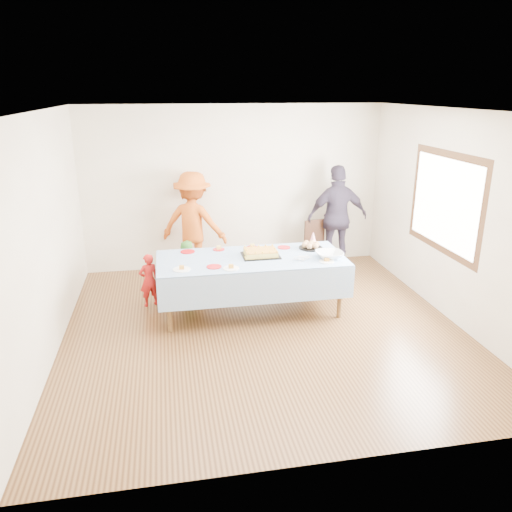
{
  "coord_description": "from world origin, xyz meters",
  "views": [
    {
      "loc": [
        -1.15,
        -5.69,
        2.94
      ],
      "look_at": [
        -0.04,
        0.3,
        0.88
      ],
      "focal_mm": 35.0,
      "sensor_mm": 36.0,
      "label": 1
    }
  ],
  "objects": [
    {
      "name": "toddler_mid",
      "position": [
        -0.88,
        1.38,
        0.4
      ],
      "size": [
        0.42,
        0.29,
        0.8
      ],
      "primitive_type": "imported",
      "rotation": [
        0.0,
        0.0,
        3.04
      ],
      "color": "#2F6521",
      "rests_on": "ground"
    },
    {
      "name": "plate_red_far_d",
      "position": [
        0.47,
        0.87,
        0.79
      ],
      "size": [
        0.18,
        0.18,
        0.01
      ],
      "primitive_type": "cylinder",
      "color": "red",
      "rests_on": "party_table"
    },
    {
      "name": "plate_white_right",
      "position": [
        0.88,
        0.18,
        0.79
      ],
      "size": [
        0.2,
        0.2,
        0.01
      ],
      "primitive_type": "cylinder",
      "color": "white",
      "rests_on": "party_table"
    },
    {
      "name": "plate_white_left",
      "position": [
        -1.0,
        0.22,
        0.79
      ],
      "size": [
        0.22,
        0.22,
        0.01
      ],
      "primitive_type": "cylinder",
      "color": "white",
      "rests_on": "party_table"
    },
    {
      "name": "toddler_right",
      "position": [
        0.88,
        1.03,
        0.4
      ],
      "size": [
        0.42,
        0.34,
        0.8
      ],
      "primitive_type": "imported",
      "rotation": [
        0.0,
        0.0,
        3.24
      ],
      "color": "tan",
      "rests_on": "ground"
    },
    {
      "name": "plate_red_far_c",
      "position": [
        0.03,
        0.95,
        0.79
      ],
      "size": [
        0.17,
        0.17,
        0.01
      ],
      "primitive_type": "cylinder",
      "color": "red",
      "rests_on": "party_table"
    },
    {
      "name": "plate_white_mid",
      "position": [
        -0.39,
        0.15,
        0.79
      ],
      "size": [
        0.2,
        0.2,
        0.01
      ],
      "primitive_type": "cylinder",
      "color": "white",
      "rests_on": "party_table"
    },
    {
      "name": "birthday_cake",
      "position": [
        0.07,
        0.58,
        0.82
      ],
      "size": [
        0.5,
        0.38,
        0.09
      ],
      "color": "black",
      "rests_on": "party_table"
    },
    {
      "name": "adult_left",
      "position": [
        -0.72,
        2.2,
        0.84
      ],
      "size": [
        1.25,
        1.01,
        1.69
      ],
      "primitive_type": "imported",
      "rotation": [
        0.0,
        0.0,
        2.73
      ],
      "color": "#C65518",
      "rests_on": "ground"
    },
    {
      "name": "toddler_left",
      "position": [
        -1.44,
        0.98,
        0.38
      ],
      "size": [
        0.33,
        0.27,
        0.77
      ],
      "primitive_type": "imported",
      "rotation": [
        0.0,
        0.0,
        3.51
      ],
      "color": "red",
      "rests_on": "ground"
    },
    {
      "name": "party_table",
      "position": [
        -0.06,
        0.53,
        0.72
      ],
      "size": [
        2.5,
        1.1,
        0.78
      ],
      "color": "#51371C",
      "rests_on": "ground"
    },
    {
      "name": "dining_chair",
      "position": [
        1.3,
        1.96,
        0.47
      ],
      "size": [
        0.44,
        0.44,
        0.85
      ],
      "rotation": [
        0.0,
        0.0,
        0.21
      ],
      "color": "black",
      "rests_on": "ground"
    },
    {
      "name": "rolls_tray",
      "position": [
        0.83,
        0.77,
        0.82
      ],
      "size": [
        0.33,
        0.33,
        0.1
      ],
      "color": "black",
      "rests_on": "party_table"
    },
    {
      "name": "plate_red_far_a",
      "position": [
        -0.89,
        0.93,
        0.79
      ],
      "size": [
        0.2,
        0.2,
        0.01
      ],
      "primitive_type": "cylinder",
      "color": "red",
      "rests_on": "party_table"
    },
    {
      "name": "punch_bowl",
      "position": [
        0.96,
        0.32,
        0.82
      ],
      "size": [
        0.36,
        0.36,
        0.09
      ],
      "primitive_type": "imported",
      "color": "silver",
      "rests_on": "party_table"
    },
    {
      "name": "party_hat",
      "position": [
        0.93,
        0.99,
        0.87
      ],
      "size": [
        0.11,
        0.11,
        0.18
      ],
      "primitive_type": "cone",
      "color": "silver",
      "rests_on": "party_table"
    },
    {
      "name": "fork_pile",
      "position": [
        0.59,
        0.31,
        0.81
      ],
      "size": [
        0.24,
        0.18,
        0.07
      ],
      "primitive_type": null,
      "color": "white",
      "rests_on": "party_table"
    },
    {
      "name": "ground",
      "position": [
        0.0,
        0.0,
        0.0
      ],
      "size": [
        5.0,
        5.0,
        0.0
      ],
      "primitive_type": "plane",
      "color": "#442813",
      "rests_on": "ground"
    },
    {
      "name": "plate_red_near",
      "position": [
        -0.59,
        0.25,
        0.79
      ],
      "size": [
        0.19,
        0.19,
        0.01
      ],
      "primitive_type": "cylinder",
      "color": "red",
      "rests_on": "party_table"
    },
    {
      "name": "plate_red_far_b",
      "position": [
        -0.45,
        0.95,
        0.79
      ],
      "size": [
        0.16,
        0.16,
        0.01
      ],
      "primitive_type": "cylinder",
      "color": "red",
      "rests_on": "party_table"
    },
    {
      "name": "room_walls",
      "position": [
        0.05,
        0.0,
        1.77
      ],
      "size": [
        5.04,
        5.04,
        2.72
      ],
      "color": "beige",
      "rests_on": "ground"
    },
    {
      "name": "adult_right",
      "position": [
        1.66,
        2.03,
        0.88
      ],
      "size": [
        1.03,
        0.43,
        1.75
      ],
      "primitive_type": "imported",
      "rotation": [
        0.0,
        0.0,
        3.14
      ],
      "color": "#362D3E",
      "rests_on": "ground"
    }
  ]
}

